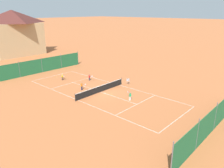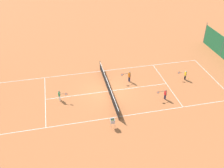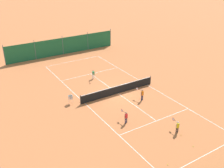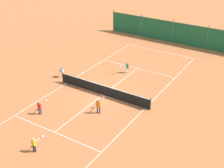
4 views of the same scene
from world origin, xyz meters
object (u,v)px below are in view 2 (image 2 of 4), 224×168
object	(u,v)px
tennis_ball_alley_right	(119,112)
ball_hopper	(113,121)
tennis_net	(108,87)
player_near_service	(60,95)
tennis_ball_mid_court	(222,94)
tennis_ball_near_corner	(203,78)
player_near_baseline	(129,76)
tennis_ball_by_net_left	(188,79)
tennis_ball_far_corner	(86,74)
tennis_ball_alley_left	(91,95)
player_far_baseline	(185,75)
player_far_service	(165,94)

from	to	relation	value
tennis_ball_alley_right	ball_hopper	distance (m)	2.13
tennis_net	player_near_service	distance (m)	4.94
tennis_ball_mid_court	tennis_ball_near_corner	bearing A→B (deg)	-171.96
tennis_net	ball_hopper	bearing A→B (deg)	-8.14
tennis_ball_alley_right	tennis_ball_near_corner	xyz separation A→B (m)	(-3.62, 10.44, 0.00)
player_near_baseline	tennis_ball_near_corner	size ratio (longest dim) A/B	19.12
tennis_ball_by_net_left	tennis_ball_near_corner	xyz separation A→B (m)	(0.28, 1.57, 0.00)
tennis_ball_far_corner	tennis_ball_alley_right	bearing A→B (deg)	15.92
tennis_ball_alley_right	tennis_ball_near_corner	size ratio (longest dim) A/B	1.00
player_near_baseline	tennis_ball_alley_left	xyz separation A→B (m)	(1.53, -4.46, -0.70)
tennis_ball_mid_court	ball_hopper	distance (m)	12.15
player_near_service	player_far_baseline	distance (m)	13.58
tennis_ball_alley_right	ball_hopper	size ratio (longest dim) A/B	0.07
tennis_ball_alley_right	tennis_ball_mid_court	distance (m)	10.89
player_near_service	ball_hopper	world-z (taller)	player_near_service
player_near_baseline	tennis_ball_by_net_left	xyz separation A→B (m)	(0.94, 6.61, -0.70)
player_near_baseline	player_far_baseline	distance (m)	6.16
player_far_baseline	tennis_ball_alley_right	bearing A→B (deg)	-65.12
player_far_baseline	ball_hopper	world-z (taller)	player_far_baseline
tennis_ball_by_net_left	tennis_ball_far_corner	bearing A→B (deg)	-107.54
tennis_net	ball_hopper	xyz separation A→B (m)	(5.29, -0.76, 0.16)
tennis_ball_by_net_left	tennis_ball_alley_right	bearing A→B (deg)	-66.27
player_far_service	tennis_ball_near_corner	xyz separation A→B (m)	(-2.60, 5.61, -0.63)
tennis_ball_near_corner	ball_hopper	size ratio (longest dim) A/B	0.07
player_far_baseline	tennis_ball_alley_left	xyz separation A→B (m)	(0.56, -10.54, -0.62)
tennis_ball_by_net_left	tennis_ball_alley_left	xyz separation A→B (m)	(0.59, -11.07, 0.00)
tennis_ball_far_corner	player_far_baseline	bearing A→B (deg)	71.47
player_far_baseline	tennis_ball_far_corner	world-z (taller)	player_far_baseline
tennis_ball_mid_court	tennis_ball_far_corner	xyz separation A→B (m)	(-6.86, -12.98, 0.00)
player_far_baseline	ball_hopper	xyz separation A→B (m)	(5.61, -9.39, 0.01)
player_near_service	player_far_service	world-z (taller)	player_far_service
player_near_baseline	tennis_net	bearing A→B (deg)	-63.25
tennis_ball_alley_left	tennis_ball_near_corner	xyz separation A→B (m)	(-0.31, 12.64, 0.00)
player_near_service	tennis_ball_alley_right	bearing A→B (deg)	59.12
player_far_baseline	tennis_ball_near_corner	world-z (taller)	player_far_baseline
player_far_baseline	tennis_ball_far_corner	distance (m)	11.03
player_far_service	tennis_ball_near_corner	bearing A→B (deg)	114.90
player_near_service	player_far_service	bearing A→B (deg)	78.18
ball_hopper	tennis_ball_far_corner	bearing A→B (deg)	-173.39
player_far_baseline	tennis_ball_near_corner	distance (m)	2.20
ball_hopper	tennis_ball_mid_court	bearing A→B (deg)	100.66
player_far_service	tennis_ball_mid_court	size ratio (longest dim) A/B	17.15
tennis_ball_alley_left	tennis_ball_near_corner	size ratio (longest dim) A/B	1.00
player_far_service	tennis_ball_by_net_left	xyz separation A→B (m)	(-2.88, 4.04, -0.63)
player_far_service	tennis_ball_alley_left	world-z (taller)	player_far_service
tennis_net	player_far_service	xyz separation A→B (m)	(2.54, 5.12, 0.16)
player_near_baseline	ball_hopper	distance (m)	7.36
tennis_ball_by_net_left	tennis_ball_far_corner	distance (m)	11.51
player_near_baseline	player_far_service	size ratio (longest dim) A/B	1.11
tennis_net	tennis_ball_mid_court	size ratio (longest dim) A/B	139.09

